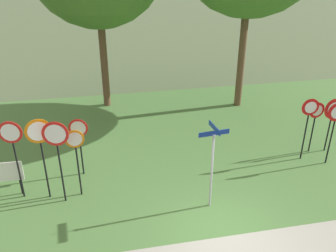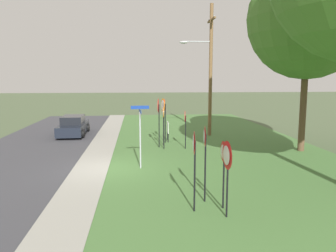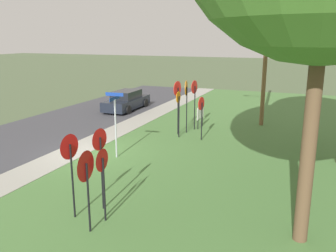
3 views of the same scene
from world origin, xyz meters
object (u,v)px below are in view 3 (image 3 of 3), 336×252
Objects in this scene: yield_sign_far_left at (102,168)px; notice_board at (200,114)px; stop_sign_far_left at (201,109)px; yield_sign_near_left at (70,156)px; yield_sign_far_right at (86,172)px; stop_sign_far_center at (186,95)px; parked_hatchback_near at (127,101)px; utility_pole at (264,41)px; stop_sign_near_left at (194,94)px; stop_sign_near_right at (178,95)px; street_name_post at (115,119)px; stop_sign_far_right at (179,105)px; yield_sign_near_right at (100,150)px.

yield_sign_far_left reaches higher than notice_board.
stop_sign_far_left is 9.19m from yield_sign_near_left.
stop_sign_far_left is 9.63m from yield_sign_far_right.
stop_sign_far_center is 7.83m from parked_hatchback_near.
yield_sign_near_left is 14.24m from utility_pole.
notice_board is at bearing 152.28° from stop_sign_far_center.
parked_hatchback_near is (-14.63, -7.22, -0.97)m from yield_sign_far_left.
parked_hatchback_near is (-14.79, -6.28, -1.26)m from yield_sign_near_left.
notice_board is at bearing 162.17° from stop_sign_near_left.
stop_sign_near_right reaches higher than stop_sign_near_left.
utility_pole is (-13.35, 2.40, 3.32)m from yield_sign_far_left.
street_name_post is (-5.65, -2.42, 0.01)m from yield_sign_far_right.
parked_hatchback_near is (-5.67, -7.36, -0.99)m from stop_sign_far_left.
yield_sign_near_left is (11.05, -0.08, -0.16)m from stop_sign_near_left.
stop_sign_near_right is 6.04m from utility_pole.
stop_sign_far_center is 1.14× the size of yield_sign_near_left.
stop_sign_far_left is at bearing 19.75° from notice_board.
stop_sign_far_left is at bearing 51.28° from parked_hatchback_near.
yield_sign_far_right is 14.59m from utility_pole.
yield_sign_far_left is at bearing -10.21° from utility_pole.
stop_sign_near_left is 0.60× the size of parked_hatchback_near.
stop_sign_near_left is 10.93m from yield_sign_far_left.
stop_sign_far_left reaches higher than yield_sign_far_left.
stop_sign_near_right is at bearing -153.67° from stop_sign_far_right.
street_name_post is 2.28× the size of notice_board.
street_name_post reaches higher than stop_sign_near_left.
stop_sign_far_center is at bearing -173.87° from yield_sign_near_left.
yield_sign_near_right reaches higher than yield_sign_far_left.
utility_pole reaches higher than stop_sign_far_left.
parked_hatchback_near is at bearing -123.60° from stop_sign_near_right.
stop_sign_near_right is 1.19× the size of stop_sign_far_right.
utility_pole is 5.45m from notice_board.
yield_sign_near_left is (9.69, 0.42, -0.25)m from stop_sign_near_right.
stop_sign_near_left is at bearing -174.88° from yield_sign_near_left.
utility_pole is (-4.38, 2.27, 3.30)m from stop_sign_far_left.
utility_pole is (-14.01, 2.48, 3.20)m from yield_sign_far_right.
utility_pole reaches higher than stop_sign_far_right.
yield_sign_near_right is 0.55× the size of parked_hatchback_near.
yield_sign_near_left is 16.11m from parked_hatchback_near.
stop_sign_near_left is 11.05m from yield_sign_near_left.
stop_sign_far_left is 0.92× the size of stop_sign_far_right.
stop_sign_near_left is at bearing -53.05° from utility_pole.
stop_sign_far_center reaches higher than stop_sign_far_left.
street_name_post is (5.06, -1.44, -0.40)m from stop_sign_far_center.
stop_sign_far_center is at bearing -169.85° from yield_sign_near_right.
stop_sign_near_right reaches higher than street_name_post.
stop_sign_far_right is at bearing -39.07° from utility_pole.
parked_hatchback_near is (-9.64, -4.74, -1.10)m from street_name_post.
yield_sign_far_left is at bearing 5.12° from notice_board.
stop_sign_far_left is at bearing 35.21° from stop_sign_near_left.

